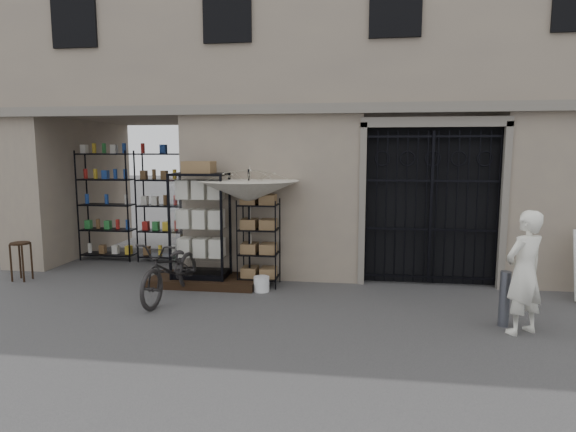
# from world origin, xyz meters

# --- Properties ---
(ground) EXTENTS (80.00, 80.00, 0.00)m
(ground) POSITION_xyz_m (0.00, 0.00, 0.00)
(ground) COLOR black
(ground) RESTS_ON ground
(main_building) EXTENTS (14.00, 4.00, 9.00)m
(main_building) POSITION_xyz_m (0.00, 4.00, 4.50)
(main_building) COLOR gray
(main_building) RESTS_ON ground
(shop_recess) EXTENTS (3.00, 1.70, 3.00)m
(shop_recess) POSITION_xyz_m (-4.50, 2.80, 1.50)
(shop_recess) COLOR black
(shop_recess) RESTS_ON ground
(shop_shelving) EXTENTS (2.70, 0.50, 2.50)m
(shop_shelving) POSITION_xyz_m (-4.55, 3.30, 1.25)
(shop_shelving) COLOR black
(shop_shelving) RESTS_ON ground
(iron_gate) EXTENTS (2.50, 0.21, 3.00)m
(iron_gate) POSITION_xyz_m (1.75, 2.28, 1.50)
(iron_gate) COLOR black
(iron_gate) RESTS_ON ground
(step_platform) EXTENTS (2.00, 0.90, 0.15)m
(step_platform) POSITION_xyz_m (-2.40, 1.55, 0.07)
(step_platform) COLOR black
(step_platform) RESTS_ON ground
(display_cabinet) EXTENTS (1.12, 0.91, 2.10)m
(display_cabinet) POSITION_xyz_m (-2.45, 1.54, 1.02)
(display_cabinet) COLOR black
(display_cabinet) RESTS_ON step_platform
(wire_rack) EXTENTS (0.85, 0.75, 1.61)m
(wire_rack) POSITION_xyz_m (-1.38, 1.65, 0.79)
(wire_rack) COLOR black
(wire_rack) RESTS_ON ground
(market_umbrella) EXTENTS (2.04, 2.06, 2.60)m
(market_umbrella) POSITION_xyz_m (-1.54, 1.56, 1.87)
(market_umbrella) COLOR black
(market_umbrella) RESTS_ON ground
(white_bucket) EXTENTS (0.30, 0.30, 0.27)m
(white_bucket) POSITION_xyz_m (-1.26, 1.26, 0.13)
(white_bucket) COLOR white
(white_bucket) RESTS_ON ground
(bicycle) EXTENTS (0.77, 1.08, 1.94)m
(bicycle) POSITION_xyz_m (-2.69, 0.66, 0.00)
(bicycle) COLOR black
(bicycle) RESTS_ON ground
(wooden_stool) EXTENTS (0.43, 0.43, 0.75)m
(wooden_stool) POSITION_xyz_m (-6.00, 1.35, 0.39)
(wooden_stool) COLOR black
(wooden_stool) RESTS_ON ground
(steel_bollard) EXTENTS (0.17, 0.17, 0.80)m
(steel_bollard) POSITION_xyz_m (2.51, 0.07, 0.40)
(steel_bollard) COLOR slate
(steel_bollard) RESTS_ON ground
(shopkeeper) EXTENTS (1.44, 1.78, 0.41)m
(shopkeeper) POSITION_xyz_m (2.66, -0.18, 0.00)
(shopkeeper) COLOR white
(shopkeeper) RESTS_ON ground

